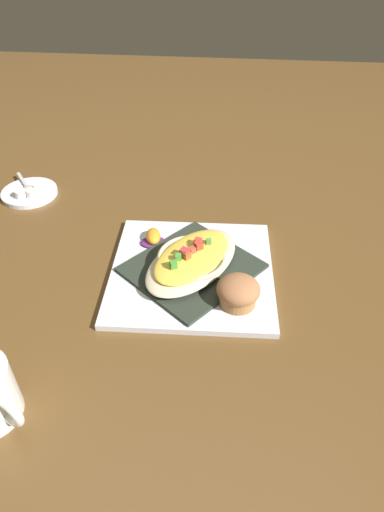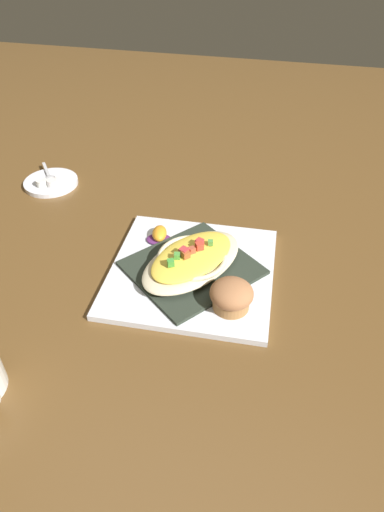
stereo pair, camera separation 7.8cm
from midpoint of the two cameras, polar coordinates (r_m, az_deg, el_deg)
The scene contains 11 objects.
ground_plane at distance 0.81m, azimuth 2.77°, elevation -2.38°, with size 2.60×2.60×0.00m, color brown.
square_plate at distance 0.80m, azimuth 2.78°, elevation -2.08°, with size 0.28×0.28×0.01m, color white.
folded_napkin at distance 0.80m, azimuth 2.80°, elevation -1.60°, with size 0.20×0.19×0.01m, color #2A3228.
gratin_dish at distance 0.78m, azimuth 2.84°, elevation -0.51°, with size 0.21×0.24×0.05m.
muffin at distance 0.72m, azimuth 8.10°, elevation -5.11°, with size 0.07×0.07×0.05m.
orange_garnish at distance 0.86m, azimuth -1.58°, elevation 2.56°, with size 0.05×0.06×0.02m.
creamer_saucer at distance 1.09m, azimuth -15.41°, elevation 8.86°, with size 0.12×0.12×0.01m, color white.
spoon at distance 1.09m, azimuth -15.58°, elevation 9.45°, with size 0.07×0.09×0.01m.
creamer_cup_0 at distance 1.07m, azimuth -16.46°, elevation 8.76°, with size 0.02×0.02×0.02m, color white.
creamer_cup_1 at distance 1.06m, azimuth -15.22°, elevation 8.80°, with size 0.02×0.02×0.02m, color silver.
creamer_cup_2 at distance 1.07m, azimuth -14.22°, elevation 9.34°, with size 0.02×0.02×0.02m, color white.
Camera 2 is at (-0.14, 0.59, 0.54)m, focal length 31.71 mm.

